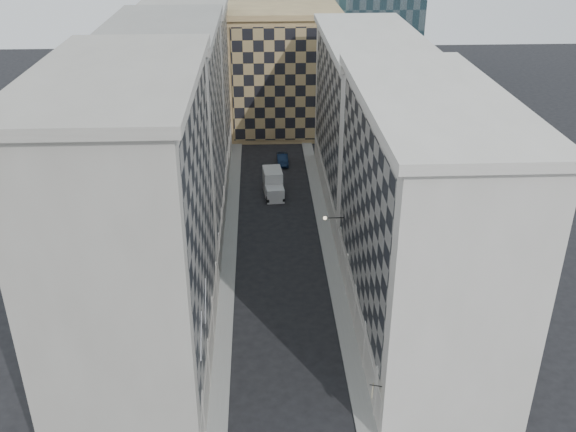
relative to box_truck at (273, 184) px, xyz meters
name	(u,v)px	position (x,y,z in m)	size (l,w,h in m)	color
sidewalk_west	(230,246)	(-5.00, -13.17, -1.23)	(1.50, 100.00, 0.15)	gray
sidewalk_east	(328,243)	(5.50, -13.17, -1.23)	(1.50, 100.00, 0.15)	gray
bldg_left_a	(135,234)	(-10.64, -32.17, 10.52)	(10.80, 22.80, 23.70)	#9B958B
bldg_left_b	(171,137)	(-10.63, -10.17, 10.02)	(10.80, 22.80, 22.70)	gray
bldg_left_c	(191,85)	(-10.63, 11.83, 9.52)	(10.80, 22.80, 21.70)	#9B958B
bldg_right_a	(421,221)	(11.12, -28.17, 9.02)	(10.80, 26.80, 20.70)	beige
bldg_right_b	(367,120)	(11.14, -1.17, 8.54)	(10.80, 28.80, 19.70)	beige
tan_block	(283,70)	(2.25, 24.73, 8.13)	(16.80, 14.80, 18.80)	#A38256
flagpoles_left	(203,318)	(-5.65, -37.17, 6.69)	(0.10, 6.33, 2.33)	gray
bracket_lamp	(327,218)	(4.62, -19.17, 4.89)	(1.98, 0.36, 0.36)	black
box_truck	(273,184)	(0.00, 0.00, 0.00)	(2.66, 5.63, 3.00)	silver
dark_car	(282,159)	(1.53, 9.88, -0.61)	(1.47, 4.22, 1.39)	#0D1B33
shop_sign	(373,390)	(5.66, -40.17, 2.53)	(0.84, 0.73, 0.83)	black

